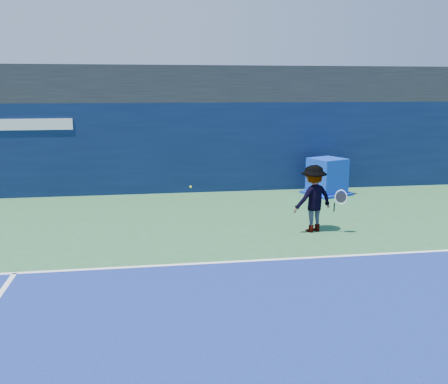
# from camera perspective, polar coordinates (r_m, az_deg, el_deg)

# --- Properties ---
(ground) EXTENTS (80.00, 80.00, 0.00)m
(ground) POSITION_cam_1_polar(r_m,az_deg,el_deg) (7.75, 10.77, -15.05)
(ground) COLOR #2B6137
(ground) RESTS_ON ground
(baseline) EXTENTS (24.00, 0.10, 0.01)m
(baseline) POSITION_cam_1_polar(r_m,az_deg,el_deg) (10.39, 5.26, -7.72)
(baseline) COLOR white
(baseline) RESTS_ON ground
(stadium_band) EXTENTS (36.00, 3.00, 1.20)m
(stadium_band) POSITION_cam_1_polar(r_m,az_deg,el_deg) (18.15, -1.12, 12.21)
(stadium_band) COLOR black
(stadium_band) RESTS_ON back_wall_assembly
(back_wall_assembly) EXTENTS (36.00, 1.03, 3.00)m
(back_wall_assembly) POSITION_cam_1_polar(r_m,az_deg,el_deg) (17.28, -0.66, 5.25)
(back_wall_assembly) COLOR #0A1739
(back_wall_assembly) RESTS_ON ground
(equipment_cart) EXTENTS (1.65, 1.65, 1.20)m
(equipment_cart) POSITION_cam_1_polar(r_m,az_deg,el_deg) (16.87, 11.68, 1.58)
(equipment_cart) COLOR #0C2FB1
(equipment_cart) RESTS_ON ground
(tennis_player) EXTENTS (1.35, 0.94, 1.65)m
(tennis_player) POSITION_cam_1_polar(r_m,az_deg,el_deg) (12.38, 10.17, -0.73)
(tennis_player) COLOR white
(tennis_player) RESTS_ON ground
(tennis_ball) EXTENTS (0.06, 0.06, 0.06)m
(tennis_ball) POSITION_cam_1_polar(r_m,az_deg,el_deg) (12.61, -3.83, 0.59)
(tennis_ball) COLOR #B4E419
(tennis_ball) RESTS_ON ground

